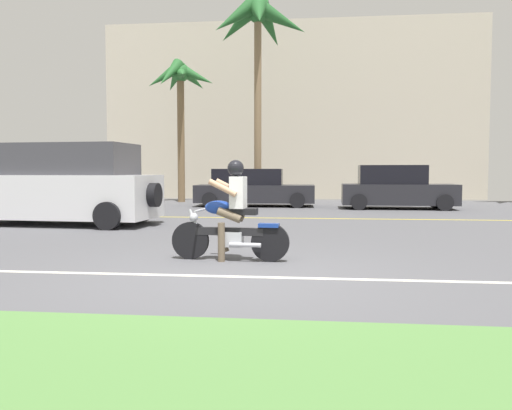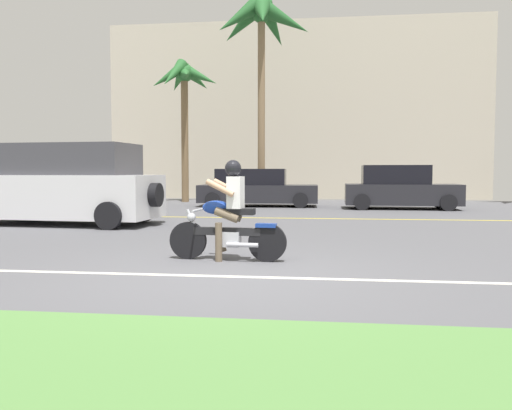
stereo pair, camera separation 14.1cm
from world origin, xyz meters
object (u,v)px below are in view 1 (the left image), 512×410
Objects in this scene: suv_nearby at (63,186)px; parked_car_2 at (396,188)px; palm_tree_2 at (180,84)px; motorcyclist at (231,218)px; parked_car_0 at (92,188)px; parked_car_1 at (253,189)px; palm_tree_0 at (257,28)px.

suv_nearby is 11.25m from parked_car_2.
palm_tree_2 is at bearing 87.59° from suv_nearby.
motorcyclist is at bearing -72.67° from palm_tree_2.
parked_car_2 reaches higher than parked_car_0.
parked_car_0 is at bearing -165.56° from parked_car_1.
motorcyclist is at bearing -85.12° from palm_tree_0.
suv_nearby is 11.81m from palm_tree_0.
palm_tree_0 is at bearing 91.80° from parked_car_1.
parked_car_0 is at bearing -149.68° from palm_tree_0.
palm_tree_0 is at bearing 94.88° from motorcyclist.
parked_car_1 is at bearing 171.46° from parked_car_2.
parked_car_2 is 0.47× the size of palm_tree_0.
parked_car_2 is at bearing -20.25° from palm_tree_2.
parked_car_1 is at bearing -88.20° from palm_tree_0.
suv_nearby is at bearing -143.50° from parked_car_2.
palm_tree_2 is (-3.43, 2.40, 4.36)m from parked_car_1.
palm_tree_0 is at bearing 67.89° from suv_nearby.
palm_tree_0 reaches higher than motorcyclist.
suv_nearby is at bearing -117.21° from parked_car_1.
parked_car_1 is at bearing -35.04° from palm_tree_2.
parked_car_2 is at bearing -26.53° from palm_tree_0.
motorcyclist is 0.36× the size of suv_nearby.
palm_tree_2 reaches higher than motorcyclist.
motorcyclist is 12.31m from parked_car_1.
suv_nearby is (-4.99, 4.78, 0.34)m from motorcyclist.
suv_nearby is 1.14× the size of parked_car_0.
parked_car_2 is (9.04, 6.69, -0.25)m from suv_nearby.
suv_nearby is 8.41m from parked_car_1.
motorcyclist is 0.40× the size of parked_car_1.
palm_tree_2 is at bearing 107.33° from motorcyclist.
parked_car_0 reaches higher than parked_car_1.
palm_tree_0 is 1.39× the size of palm_tree_2.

